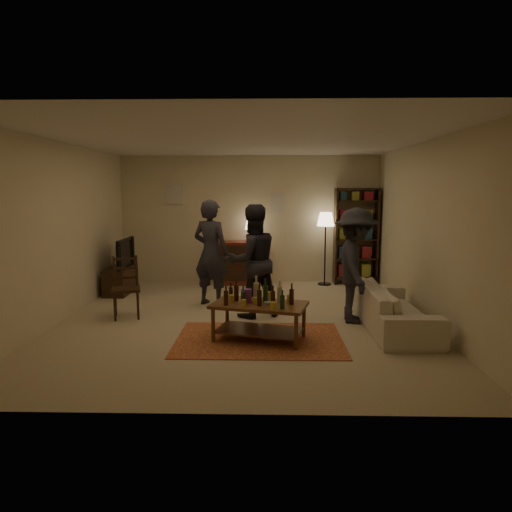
{
  "coord_description": "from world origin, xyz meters",
  "views": [
    {
      "loc": [
        0.37,
        -6.8,
        1.97
      ],
      "look_at": [
        0.21,
        0.1,
        0.97
      ],
      "focal_mm": 32.0,
      "sensor_mm": 36.0,
      "label": 1
    }
  ],
  "objects_px": {
    "dining_chair": "(126,285)",
    "sofa": "(394,308)",
    "person_left": "(211,253)",
    "tv_stand": "(121,273)",
    "floor_lamp": "(326,224)",
    "coffee_table": "(259,308)",
    "person_by_sofa": "(355,265)",
    "dresser": "(240,262)",
    "bookshelf": "(356,235)",
    "person_right": "(252,261)"
  },
  "relations": [
    {
      "from": "dresser",
      "to": "person_left",
      "type": "distance_m",
      "value": 1.89
    },
    {
      "from": "dining_chair",
      "to": "sofa",
      "type": "bearing_deg",
      "value": -24.14
    },
    {
      "from": "coffee_table",
      "to": "person_left",
      "type": "bearing_deg",
      "value": 114.59
    },
    {
      "from": "coffee_table",
      "to": "bookshelf",
      "type": "height_order",
      "value": "bookshelf"
    },
    {
      "from": "sofa",
      "to": "person_right",
      "type": "xyz_separation_m",
      "value": [
        -2.05,
        0.59,
        0.58
      ]
    },
    {
      "from": "sofa",
      "to": "person_by_sofa",
      "type": "xyz_separation_m",
      "value": [
        -0.5,
        0.34,
        0.56
      ]
    },
    {
      "from": "floor_lamp",
      "to": "sofa",
      "type": "bearing_deg",
      "value": -78.74
    },
    {
      "from": "floor_lamp",
      "to": "person_left",
      "type": "bearing_deg",
      "value": -141.36
    },
    {
      "from": "bookshelf",
      "to": "sofa",
      "type": "height_order",
      "value": "bookshelf"
    },
    {
      "from": "coffee_table",
      "to": "tv_stand",
      "type": "relative_size",
      "value": 1.27
    },
    {
      "from": "bookshelf",
      "to": "person_by_sofa",
      "type": "xyz_separation_m",
      "value": [
        -0.55,
        -2.84,
        -0.17
      ]
    },
    {
      "from": "sofa",
      "to": "person_left",
      "type": "xyz_separation_m",
      "value": [
        -2.78,
        1.31,
        0.61
      ]
    },
    {
      "from": "dining_chair",
      "to": "sofa",
      "type": "xyz_separation_m",
      "value": [
        4.02,
        -0.52,
        -0.21
      ]
    },
    {
      "from": "coffee_table",
      "to": "dining_chair",
      "type": "height_order",
      "value": "dining_chair"
    },
    {
      "from": "coffee_table",
      "to": "person_right",
      "type": "bearing_deg",
      "value": 96.0
    },
    {
      "from": "bookshelf",
      "to": "coffee_table",
      "type": "bearing_deg",
      "value": -117.82
    },
    {
      "from": "bookshelf",
      "to": "person_by_sofa",
      "type": "relative_size",
      "value": 1.17
    },
    {
      "from": "coffee_table",
      "to": "dining_chair",
      "type": "bearing_deg",
      "value": 152.78
    },
    {
      "from": "dresser",
      "to": "tv_stand",
      "type": "bearing_deg",
      "value": -157.93
    },
    {
      "from": "bookshelf",
      "to": "person_right",
      "type": "relative_size",
      "value": 1.14
    },
    {
      "from": "dresser",
      "to": "floor_lamp",
      "type": "height_order",
      "value": "floor_lamp"
    },
    {
      "from": "floor_lamp",
      "to": "bookshelf",
      "type": "bearing_deg",
      "value": 11.26
    },
    {
      "from": "floor_lamp",
      "to": "sofa",
      "type": "height_order",
      "value": "floor_lamp"
    },
    {
      "from": "sofa",
      "to": "person_by_sofa",
      "type": "relative_size",
      "value": 1.21
    },
    {
      "from": "dining_chair",
      "to": "floor_lamp",
      "type": "relative_size",
      "value": 0.64
    },
    {
      "from": "floor_lamp",
      "to": "sofa",
      "type": "relative_size",
      "value": 0.73
    },
    {
      "from": "person_left",
      "to": "person_right",
      "type": "relative_size",
      "value": 1.03
    },
    {
      "from": "dining_chair",
      "to": "sofa",
      "type": "distance_m",
      "value": 4.06
    },
    {
      "from": "tv_stand",
      "to": "sofa",
      "type": "relative_size",
      "value": 0.51
    },
    {
      "from": "bookshelf",
      "to": "person_by_sofa",
      "type": "bearing_deg",
      "value": -100.86
    },
    {
      "from": "tv_stand",
      "to": "floor_lamp",
      "type": "xyz_separation_m",
      "value": [
        4.04,
        0.85,
        0.89
      ]
    },
    {
      "from": "coffee_table",
      "to": "dresser",
      "type": "xyz_separation_m",
      "value": [
        -0.47,
        3.67,
        0.04
      ]
    },
    {
      "from": "dining_chair",
      "to": "person_right",
      "type": "relative_size",
      "value": 0.55
    },
    {
      "from": "bookshelf",
      "to": "dresser",
      "type": "bearing_deg",
      "value": -178.43
    },
    {
      "from": "person_right",
      "to": "coffee_table",
      "type": "bearing_deg",
      "value": 71.6
    },
    {
      "from": "bookshelf",
      "to": "person_right",
      "type": "height_order",
      "value": "bookshelf"
    },
    {
      "from": "person_left",
      "to": "coffee_table",
      "type": "bearing_deg",
      "value": 139.58
    },
    {
      "from": "coffee_table",
      "to": "bookshelf",
      "type": "distance_m",
      "value": 4.27
    },
    {
      "from": "coffee_table",
      "to": "person_right",
      "type": "distance_m",
      "value": 1.24
    },
    {
      "from": "coffee_table",
      "to": "person_by_sofa",
      "type": "bearing_deg",
      "value": 32.0
    },
    {
      "from": "floor_lamp",
      "to": "dresser",
      "type": "bearing_deg",
      "value": 177.97
    },
    {
      "from": "tv_stand",
      "to": "person_left",
      "type": "bearing_deg",
      "value": -25.43
    },
    {
      "from": "person_right",
      "to": "sofa",
      "type": "bearing_deg",
      "value": 139.48
    },
    {
      "from": "tv_stand",
      "to": "coffee_table",
      "type": "bearing_deg",
      "value": -45.37
    },
    {
      "from": "tv_stand",
      "to": "dresser",
      "type": "relative_size",
      "value": 0.78
    },
    {
      "from": "floor_lamp",
      "to": "person_right",
      "type": "distance_m",
      "value": 2.88
    },
    {
      "from": "tv_stand",
      "to": "person_by_sofa",
      "type": "bearing_deg",
      "value": -24.22
    },
    {
      "from": "dining_chair",
      "to": "floor_lamp",
      "type": "xyz_separation_m",
      "value": [
        3.42,
        2.53,
        0.77
      ]
    },
    {
      "from": "person_right",
      "to": "person_by_sofa",
      "type": "bearing_deg",
      "value": 146.22
    },
    {
      "from": "dining_chair",
      "to": "person_right",
      "type": "xyz_separation_m",
      "value": [
        1.98,
        0.07,
        0.37
      ]
    }
  ]
}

